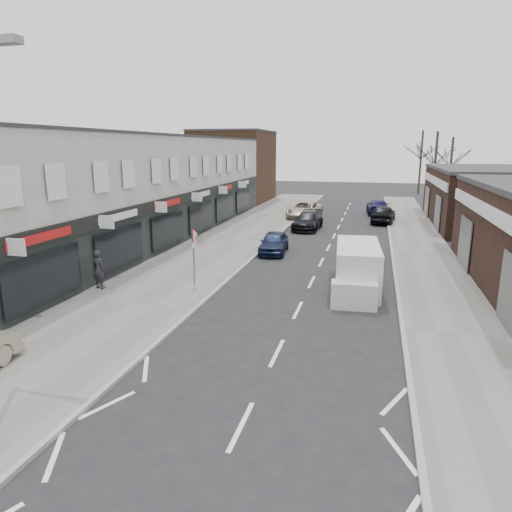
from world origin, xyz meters
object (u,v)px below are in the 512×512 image
Objects in this scene: warning_sign at (194,240)px; parked_car_left_b at (308,221)px; parked_car_left_a at (274,242)px; parked_car_right_a at (363,247)px; pedestrian at (99,269)px; white_van at (357,269)px; parked_car_right_b at (383,214)px; parked_car_right_c at (378,207)px; parked_car_left_c at (304,210)px.

warning_sign reaches higher than parked_car_left_b.
warning_sign is 0.71× the size of parked_car_left_a.
parked_car_right_a reaches higher than parked_car_left_b.
parked_car_left_a is (5.94, 9.41, -0.36)m from pedestrian.
pedestrian is at bearing -125.95° from parked_car_left_a.
white_van is 3.05× the size of pedestrian.
parked_car_right_b is 0.92× the size of parked_car_right_c.
parked_car_left_c is at bearing 100.90° from white_van.
parked_car_left_c is at bearing 103.68° from parked_car_left_b.
parked_car_right_b is at bearing 41.95° from parked_car_left_b.
parked_car_right_c is at bearing -98.60° from parked_car_right_a.
parked_car_left_b reaches higher than parked_car_left_a.
parked_car_left_a is at bearing 74.82° from warning_sign.
pedestrian reaches higher than parked_car_left_c.
parked_car_right_c is (6.46, 4.24, -0.04)m from parked_car_left_c.
white_van reaches higher than parked_car_left_b.
parked_car_left_b is 11.23m from parked_car_right_c.
parked_car_left_c is at bearing -1.44° from parked_car_right_b.
warning_sign is 0.55× the size of parked_car_right_c.
parked_car_right_a is (7.36, 7.40, -1.50)m from warning_sign.
warning_sign reaches higher than parked_car_right_c.
pedestrian is at bearing 62.90° from parked_car_right_c.
warning_sign reaches higher than white_van.
white_van is (7.28, 1.23, -1.22)m from warning_sign.
white_van reaches higher than parked_car_right_a.
pedestrian is 26.07m from parked_car_right_b.
warning_sign reaches higher than parked_car_left_a.
pedestrian is 0.36× the size of parked_car_right_c.
white_van is 6.17m from parked_car_right_a.
parked_car_left_a is 0.81× the size of parked_car_left_b.
parked_car_right_c is (-0.44, 5.12, -0.05)m from parked_car_right_b.
parked_car_left_c is 6.96m from parked_car_right_b.
parked_car_right_b reaches higher than parked_car_right_c.
warning_sign is at bearing -90.32° from parked_car_left_c.
parked_car_left_c is 1.20× the size of parked_car_right_b.
parked_car_left_c reaches higher than parked_car_right_c.
parked_car_left_b is 0.96× the size of parked_car_right_c.
parked_car_left_b is at bearing 102.24° from white_van.
parked_car_right_b is at bearing -101.43° from parked_car_right_a.
pedestrian is 11.13m from parked_car_left_a.
parked_car_right_a is 0.94× the size of parked_car_right_b.
white_van reaches higher than pedestrian.
pedestrian is 0.40× the size of parked_car_right_b.
parked_car_left_a is at bearing 125.17° from white_van.
parked_car_left_c reaches higher than parked_car_left_b.
warning_sign is at bearing -97.64° from parked_car_left_b.
parked_car_right_b is (1.30, 13.67, 0.07)m from parked_car_right_a.
warning_sign reaches higher than parked_car_right_b.
parked_car_right_a is at bearing 90.45° from parked_car_right_b.
parked_car_right_b reaches higher than parked_car_left_c.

